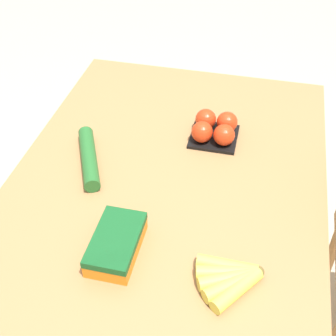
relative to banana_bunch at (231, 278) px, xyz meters
name	(u,v)px	position (x,y,z in m)	size (l,w,h in m)	color
ground_plane	(168,312)	(-0.32, -0.22, -0.74)	(12.00, 12.00, 0.00)	#B7A88E
dining_table	(168,200)	(-0.32, -0.22, -0.12)	(1.22, 0.90, 0.72)	#9E7044
banana_bunch	(231,278)	(0.00, 0.00, 0.00)	(0.14, 0.16, 0.03)	brown
tomato_pack	(215,128)	(-0.53, -0.12, 0.02)	(0.15, 0.15, 0.08)	black
carrot_bag	(116,243)	(-0.03, -0.28, 0.02)	(0.19, 0.11, 0.06)	orange
cucumber_near	(89,158)	(-0.32, -0.46, 0.01)	(0.25, 0.15, 0.05)	#236028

